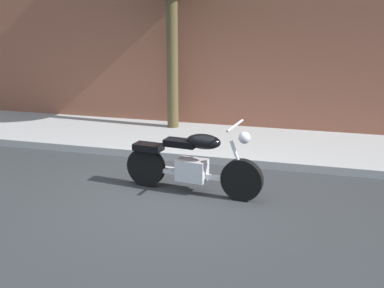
{
  "coord_description": "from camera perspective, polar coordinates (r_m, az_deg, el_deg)",
  "views": [
    {
      "loc": [
        2.02,
        -5.93,
        2.62
      ],
      "look_at": [
        0.27,
        0.36,
        0.75
      ],
      "focal_mm": 43.64,
      "sensor_mm": 36.0,
      "label": 1
    }
  ],
  "objects": [
    {
      "name": "ground_plane",
      "position": [
        6.79,
        -3.0,
        -6.77
      ],
      "size": [
        60.0,
        60.0,
        0.0
      ],
      "primitive_type": "plane",
      "color": "#303335"
    },
    {
      "name": "sidewalk",
      "position": [
        9.44,
        2.65,
        0.26
      ],
      "size": [
        23.59,
        2.42,
        0.14
      ],
      "primitive_type": "cube",
      "color": "#A7A7A7",
      "rests_on": "ground"
    },
    {
      "name": "motorcycle",
      "position": [
        6.88,
        0.0,
        -2.41
      ],
      "size": [
        2.14,
        0.7,
        1.11
      ],
      "color": "black",
      "rests_on": "ground"
    }
  ]
}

